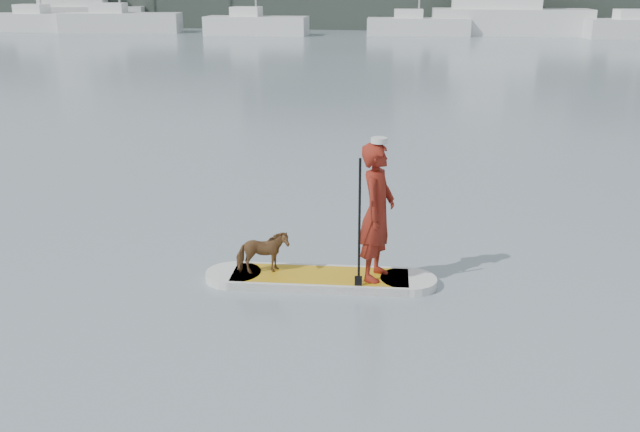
% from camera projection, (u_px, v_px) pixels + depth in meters
% --- Properties ---
extents(ground, '(140.00, 140.00, 0.00)m').
position_uv_depth(ground, '(362.00, 211.00, 13.29)').
color(ground, slate).
rests_on(ground, ground).
extents(paddleboard, '(3.29, 0.99, 0.12)m').
position_uv_depth(paddleboard, '(320.00, 279.00, 10.12)').
color(paddleboard, gold).
rests_on(paddleboard, ground).
extents(paddler, '(0.59, 0.78, 1.93)m').
position_uv_depth(paddler, '(377.00, 212.00, 9.73)').
color(paddler, maroon).
rests_on(paddler, paddleboard).
extents(white_cap, '(0.22, 0.22, 0.07)m').
position_uv_depth(white_cap, '(379.00, 140.00, 9.41)').
color(white_cap, silver).
rests_on(white_cap, paddler).
extents(dog, '(0.80, 0.59, 0.62)m').
position_uv_depth(dog, '(263.00, 253.00, 10.08)').
color(dog, brown).
rests_on(dog, paddleboard).
extents(paddle, '(0.10, 0.30, 2.00)m').
position_uv_depth(paddle, '(359.00, 239.00, 9.53)').
color(paddle, black).
rests_on(paddle, ground).
extents(sailboat_a, '(8.65, 3.03, 12.42)m').
position_uv_depth(sailboat_a, '(42.00, 21.00, 59.38)').
color(sailboat_a, silver).
rests_on(sailboat_a, ground).
extents(sailboat_b, '(9.89, 4.40, 14.19)m').
position_uv_depth(sailboat_b, '(120.00, 20.00, 58.19)').
color(sailboat_b, silver).
rests_on(sailboat_b, ground).
extents(sailboat_c, '(7.96, 2.76, 11.38)m').
position_uv_depth(sailboat_c, '(256.00, 24.00, 55.43)').
color(sailboat_c, silver).
rests_on(sailboat_c, ground).
extents(sailboat_d, '(8.00, 2.95, 11.58)m').
position_uv_depth(sailboat_d, '(417.00, 24.00, 55.16)').
color(sailboat_d, silver).
rests_on(sailboat_d, ground).
extents(sailboat_e, '(8.17, 3.57, 11.46)m').
position_uv_depth(sailboat_e, '(640.00, 27.00, 52.31)').
color(sailboat_e, silver).
rests_on(sailboat_e, ground).
extents(motor_yacht_a, '(12.21, 4.23, 7.24)m').
position_uv_depth(motor_yacht_a, '(504.00, 8.00, 55.33)').
color(motor_yacht_a, silver).
rests_on(motor_yacht_a, ground).
extents(motor_yacht_b, '(10.86, 5.48, 6.85)m').
position_uv_depth(motor_yacht_b, '(81.00, 6.00, 63.41)').
color(motor_yacht_b, silver).
rests_on(motor_yacht_b, ground).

